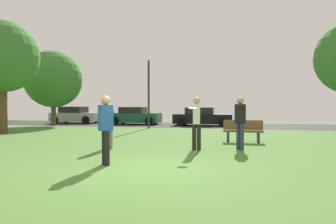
# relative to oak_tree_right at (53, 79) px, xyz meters

# --- Properties ---
(ground_plane) EXTENTS (44.00, 44.00, 0.00)m
(ground_plane) POSITION_rel_oak_tree_right_xyz_m (11.36, -12.98, -3.48)
(ground_plane) COLOR #47702D
(road_strip) EXTENTS (44.00, 6.40, 0.01)m
(road_strip) POSITION_rel_oak_tree_right_xyz_m (11.36, 3.02, -3.48)
(road_strip) COLOR #28282B
(road_strip) RESTS_ON ground_plane
(oak_tree_right) EXTENTS (4.25, 4.25, 5.61)m
(oak_tree_right) POSITION_rel_oak_tree_right_xyz_m (0.00, 0.00, 0.00)
(oak_tree_right) COLOR brown
(oak_tree_right) RESTS_ON ground_plane
(maple_tree_far) EXTENTS (3.87, 3.87, 6.10)m
(maple_tree_far) POSITION_rel_oak_tree_right_xyz_m (1.07, -6.11, 0.65)
(maple_tree_far) COLOR brown
(maple_tree_far) RESTS_ON ground_plane
(person_thrower) EXTENTS (0.38, 0.38, 1.80)m
(person_thrower) POSITION_rel_oak_tree_right_xyz_m (13.52, -9.19, -2.47)
(person_thrower) COLOR #2D334C
(person_thrower) RESTS_ON ground_plane
(person_catcher) EXTENTS (0.38, 0.38, 1.76)m
(person_catcher) POSITION_rel_oak_tree_right_xyz_m (10.17, -12.71, -2.50)
(person_catcher) COLOR black
(person_catcher) RESTS_ON ground_plane
(person_bystander) EXTENTS (0.30, 0.33, 1.79)m
(person_bystander) POSITION_rel_oak_tree_right_xyz_m (12.08, -9.69, -2.48)
(person_bystander) COLOR black
(person_bystander) RESTS_ON ground_plane
(person_walking) EXTENTS (0.30, 0.35, 1.57)m
(person_walking) POSITION_rel_oak_tree_right_xyz_m (9.06, -10.11, -2.62)
(person_walking) COLOR slate
(person_walking) RESTS_ON ground_plane
(frisbee_disc) EXTENTS (0.36, 0.36, 0.06)m
(frisbee_disc) POSITION_rel_oak_tree_right_xyz_m (12.09, -10.69, -2.05)
(frisbee_disc) COLOR #EA2D6B
(parked_car_silver) EXTENTS (4.12, 2.03, 1.41)m
(parked_car_silver) POSITION_rel_oak_tree_right_xyz_m (-0.13, 3.30, -2.83)
(parked_car_silver) COLOR #B7B7BC
(parked_car_silver) RESTS_ON ground_plane
(parked_car_green) EXTENTS (4.03, 1.96, 1.39)m
(parked_car_green) POSITION_rel_oak_tree_right_xyz_m (5.37, 3.04, -2.84)
(parked_car_green) COLOR #195633
(parked_car_green) RESTS_ON ground_plane
(parked_car_black) EXTENTS (4.34, 1.98, 1.36)m
(parked_car_black) POSITION_rel_oak_tree_right_xyz_m (10.86, 2.62, -2.85)
(parked_car_black) COLOR black
(parked_car_black) RESTS_ON ground_plane
(park_bench) EXTENTS (1.60, 0.45, 0.90)m
(park_bench) POSITION_rel_oak_tree_right_xyz_m (13.66, -7.07, -3.02)
(park_bench) COLOR brown
(park_bench) RESTS_ON ground_plane
(street_lamp_post) EXTENTS (0.14, 0.14, 4.50)m
(street_lamp_post) POSITION_rel_oak_tree_right_xyz_m (7.69, -0.78, -1.23)
(street_lamp_post) COLOR #2D2D33
(street_lamp_post) RESTS_ON ground_plane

